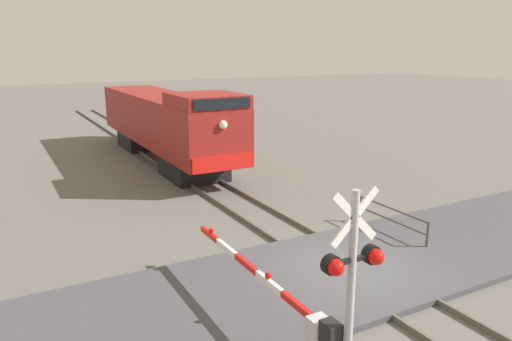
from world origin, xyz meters
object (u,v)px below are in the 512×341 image
at_px(crossing_signal, 353,274).
at_px(crossing_gate, 296,319).
at_px(locomotive, 165,122).
at_px(guard_railing, 391,217).

distance_m(crossing_signal, crossing_gate, 2.03).
bearing_deg(locomotive, guard_railing, -78.12).
relative_size(crossing_signal, guard_railing, 1.23).
distance_m(locomotive, guard_railing, 14.25).
bearing_deg(guard_railing, crossing_gate, -147.99).
bearing_deg(crossing_gate, locomotive, 79.20).
xyz_separation_m(locomotive, crossing_signal, (-3.21, -19.18, 0.22)).
relative_size(locomotive, crossing_signal, 3.97).
xyz_separation_m(crossing_signal, crossing_gate, (-0.19, 1.36, -1.49)).
xyz_separation_m(locomotive, crossing_gate, (-3.40, -17.82, -1.27)).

